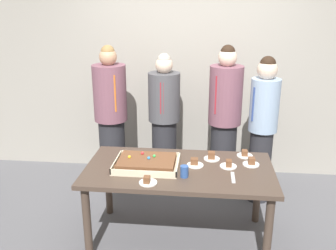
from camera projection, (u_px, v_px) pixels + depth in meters
The scene contains 16 objects.
ground_plane at pixel (178, 237), 3.58m from camera, with size 12.00×12.00×0.00m, color #5B5B60.
interior_back_panel at pixel (190, 55), 4.61m from camera, with size 8.00×0.12×3.00m, color #9E998E.
party_table at pixel (179, 177), 3.38m from camera, with size 1.68×0.88×0.72m.
sheet_cake at pixel (147, 163), 3.36m from camera, with size 0.57×0.43×0.10m.
plated_slice_near_left at pixel (229, 165), 3.36m from camera, with size 0.15×0.15×0.07m.
plated_slice_near_right at pixel (245, 154), 3.60m from camera, with size 0.15×0.15×0.06m.
plated_slice_far_left at pixel (148, 181), 3.06m from camera, with size 0.15×0.15×0.06m.
plated_slice_far_right at pixel (212, 157), 3.53m from camera, with size 0.15×0.15×0.07m.
plated_slice_center_front at pixel (251, 162), 3.41m from camera, with size 0.15×0.15×0.07m.
plated_slice_center_back at pixel (195, 163), 3.40m from camera, with size 0.15×0.15×0.07m.
drink_cup_nearest at pixel (184, 171), 3.17m from camera, with size 0.07×0.07×0.10m, color #2D5199.
cake_server_utensil at pixel (233, 177), 3.16m from camera, with size 0.03×0.20×0.01m, color silver.
person_serving_front at pixel (164, 120), 4.39m from camera, with size 0.37×0.37×1.59m.
person_green_shirt_behind at pixel (225, 119), 4.23m from camera, with size 0.37×0.37×1.70m.
person_striped_tie_right at pixel (111, 117), 4.33m from camera, with size 0.38×0.38×1.68m.
person_left_edge_reaching at pixel (262, 128), 4.00m from camera, with size 0.30×0.30×1.61m.
Camera 1 is at (0.22, -3.05, 2.15)m, focal length 40.15 mm.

